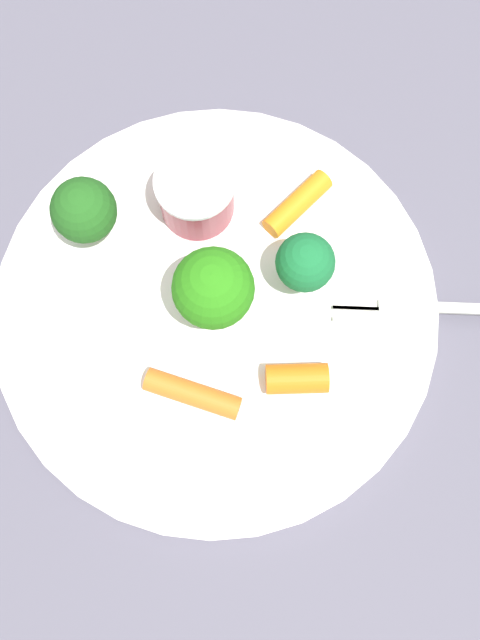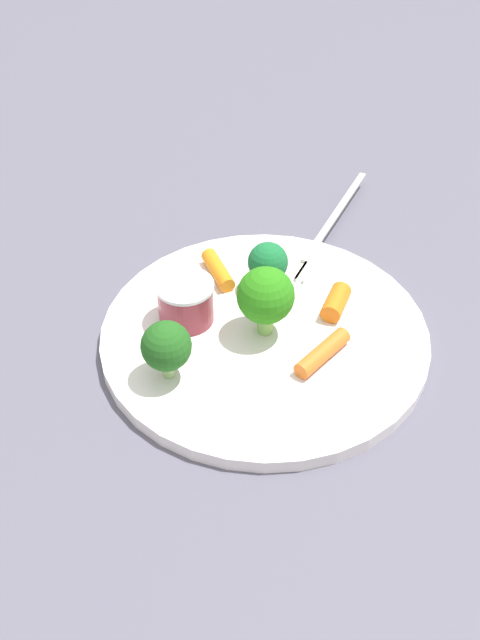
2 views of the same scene
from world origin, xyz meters
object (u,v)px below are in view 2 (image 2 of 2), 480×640
Objects in this scene: broccoli_floret_1 at (265,295)px; fork at (334,225)px; broccoli_floret_0 at (268,263)px; broccoli_floret_2 at (166,347)px; plate at (264,336)px; carrot_stick_2 at (218,270)px; sauce_cup at (186,302)px; carrot_stick_0 at (336,302)px; carrot_stick_1 at (322,353)px.

broccoli_floret_1 reaches higher than fork.
broccoli_floret_2 is at bearing 167.15° from broccoli_floret_0.
broccoli_floret_1 is 1.21× the size of broccoli_floret_2.
carrot_stick_2 is at bearing 52.93° from plate.
plate is 5.62× the size of sauce_cup.
carrot_stick_0 is at bearing -93.30° from broccoli_floret_0.
broccoli_floret_0 is at bearing 168.11° from fork.
broccoli_floret_2 is at bearing 143.27° from carrot_stick_0.
broccoli_floret_0 is (0.05, 0.02, 0.03)m from plate.
broccoli_floret_2 reaches higher than plate.
broccoli_floret_1 is 1.73× the size of carrot_stick_0.
carrot_stick_0 is 0.18× the size of fork.
carrot_stick_1 is at bearing -171.15° from carrot_stick_0.
carrot_stick_0 is at bearing -61.05° from sauce_cup.
plate is at bearing 137.27° from carrot_stick_0.
carrot_stick_0 is at bearing -160.74° from fork.
fork is (0.12, -0.07, -0.01)m from carrot_stick_2.
plate is 0.07m from carrot_stick_0.
sauce_cup is at bearing 90.41° from carrot_stick_1.
carrot_stick_2 is (0.05, 0.07, 0.01)m from plate.
broccoli_floret_1 is 0.07m from carrot_stick_1.
broccoli_floret_0 reaches higher than carrot_stick_1.
broccoli_floret_0 reaches higher than sauce_cup.
fork is (0.18, -0.07, -0.02)m from sauce_cup.
sauce_cup is 0.07m from broccoli_floret_1.
sauce_cup reaches higher than carrot_stick_0.
carrot_stick_1 is (0.07, -0.10, -0.02)m from broccoli_floret_2.
broccoli_floret_2 is (-0.06, -0.02, 0.01)m from sauce_cup.
broccoli_floret_0 is 0.24× the size of fork.
carrot_stick_2 is at bearing 53.29° from broccoli_floret_1.
carrot_stick_1 is 0.18m from fork.
fork is (0.17, -0.00, 0.01)m from plate.
carrot_stick_2 reaches higher than plate.
carrot_stick_1 is at bearing -102.27° from plate.
broccoli_floret_0 is at bearing 86.70° from carrot_stick_0.
broccoli_floret_1 reaches higher than broccoli_floret_0.
broccoli_floret_1 is 0.07m from carrot_stick_0.
carrot_stick_0 is at bearing -42.73° from plate.
carrot_stick_1 is at bearing -103.61° from broccoli_floret_1.
sauce_cup reaches higher than carrot_stick_2.
broccoli_floret_2 is at bearing 167.60° from fork.
fork is (0.16, -0.01, -0.04)m from broccoli_floret_1.
broccoli_floret_2 is 0.13m from carrot_stick_2.
plate is 5.54× the size of carrot_stick_2.
carrot_stick_1 is (-0.01, -0.05, 0.01)m from plate.
plate is 1.39× the size of fork.
fork is at bearing 15.81° from carrot_stick_1.
broccoli_floret_1 is 0.32× the size of fork.
broccoli_floret_0 is 0.91× the size of broccoli_floret_2.
plate is at bearing -140.52° from broccoli_floret_1.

